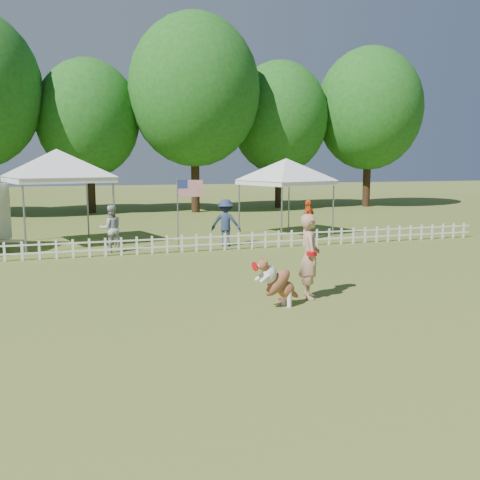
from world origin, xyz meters
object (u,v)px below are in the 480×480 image
Objects in this scene: handler at (310,256)px; spectator_a at (111,229)px; canopy_tent_right at (286,198)px; spectator_b at (226,223)px; flag_pole at (178,215)px; dog at (278,282)px; spectator_c at (308,220)px; canopy_tent_left at (59,198)px; frisbee_on_turf at (284,299)px.

spectator_a is (-3.71, 7.69, -0.15)m from handler.
canopy_tent_right is 1.83× the size of spectator_b.
canopy_tent_right is at bearing -171.70° from spectator_a.
spectator_a is (-2.22, 0.33, -0.44)m from flag_pole.
dog is at bearing 100.49° from spectator_a.
spectator_c is (7.60, 0.66, -0.02)m from spectator_a.
flag_pole is at bearing 39.01° from spectator_b.
handler is 1.22× the size of spectator_c.
spectator_a is at bearing -67.96° from canopy_tent_left.
frisbee_on_turf is 10.73m from canopy_tent_right.
flag_pole is (-1.49, 7.36, 0.29)m from handler.
frisbee_on_turf is at bearing 42.01° from dog.
spectator_c is (9.25, -1.51, -0.92)m from canopy_tent_left.
spectator_a is (1.65, -2.17, -0.91)m from canopy_tent_left.
dog is 4.40× the size of frisbee_on_turf.
spectator_b is at bearing 172.43° from spectator_a.
spectator_a is (-2.75, 8.23, 0.26)m from dog.
handler is 1.12× the size of spectator_b.
canopy_tent_right is at bearing -113.54° from spectator_c.
dog is 7.95m from flag_pole.
canopy_tent_left is 4.64m from flag_pole.
handler is at bearing 13.83° from dog.
spectator_c is (3.89, 8.35, -0.17)m from handler.
spectator_a is at bearing 178.31° from canopy_tent_right.
handler is 1.11m from frisbee_on_turf.
canopy_tent_right is at bearing -119.02° from spectator_b.
canopy_tent_right is 3.87m from spectator_b.
frisbee_on_turf is 0.10× the size of flag_pole.
handler is 0.61× the size of canopy_tent_right.
spectator_c is at bearing -24.53° from canopy_tent_left.
handler is 0.56× the size of canopy_tent_left.
dog is 8.68m from spectator_a.
spectator_c is (0.37, -1.45, -0.77)m from canopy_tent_right.
canopy_tent_left reaches higher than frisbee_on_turf.
canopy_tent_right is at bearing -15.65° from canopy_tent_left.
flag_pole is 1.90m from spectator_b.
frisbee_on_turf is 7.49m from flag_pole.
handler is at bearing -76.73° from canopy_tent_left.
spectator_b is (5.70, -2.14, -0.86)m from canopy_tent_left.
canopy_tent_left reaches higher than canopy_tent_right.
dog is 10.13m from spectator_c.
spectator_a is at bearing 172.42° from flag_pole.
flag_pole is (3.88, -2.50, -0.47)m from canopy_tent_left.
handler is at bearing 115.36° from spectator_b.
handler reaches higher than frisbee_on_turf.
flag_pole reaches higher than spectator_b.
canopy_tent_right reaches higher than dog.
handler is at bearing -127.73° from canopy_tent_right.
spectator_b is at bearing 12.09° from flag_pole.
canopy_tent_right is (4.13, 9.78, 1.53)m from frisbee_on_turf.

